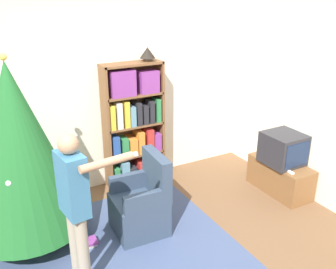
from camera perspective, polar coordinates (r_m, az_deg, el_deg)
wall_back at (r=4.99m, az=-11.71°, el=5.80°), size 8.00×0.10×2.60m
area_rug at (r=4.19m, az=-8.28°, el=-17.39°), size 2.52×2.14×0.01m
bookshelf at (r=5.11m, az=-5.26°, el=1.08°), size 0.82×0.27×1.72m
tv_stand at (r=5.34m, az=16.69°, el=-6.18°), size 0.41×0.88×0.43m
television at (r=5.16m, az=17.20°, el=-2.04°), size 0.48×0.49×0.41m
game_remote at (r=5.00m, az=18.08°, el=-5.42°), size 0.04×0.12×0.02m
christmas_tree at (r=4.08m, az=-21.91°, el=-1.97°), size 1.27×1.27×2.06m
armchair at (r=4.31m, az=-3.99°, el=-10.68°), size 0.60×0.59×0.92m
standing_person at (r=3.40m, az=-13.96°, el=-9.69°), size 0.67×0.47×1.52m
table_lamp at (r=4.96m, az=-3.14°, el=12.26°), size 0.20×0.20×0.18m
book_pile_near_tree at (r=4.31m, az=-12.29°, el=-15.96°), size 0.23×0.19×0.07m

